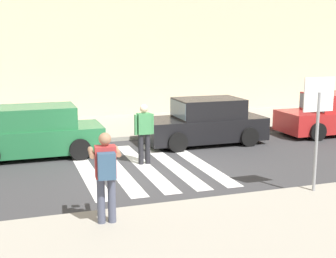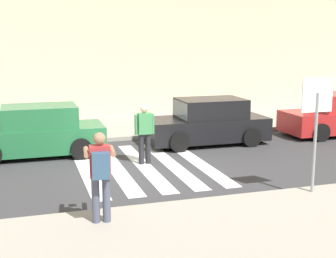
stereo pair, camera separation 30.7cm
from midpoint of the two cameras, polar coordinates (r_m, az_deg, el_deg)
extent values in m
plane|color=#38383A|center=(13.11, -2.10, -4.71)|extent=(120.00, 120.00, 0.00)
cube|color=#9E998C|center=(18.81, -6.91, 0.25)|extent=(60.00, 4.80, 0.14)
cube|color=beige|center=(22.83, -9.17, 10.80)|extent=(56.00, 4.00, 7.05)
cube|color=silver|center=(13.00, -9.18, -4.98)|extent=(0.44, 5.20, 0.01)
cube|color=silver|center=(13.12, -5.71, -4.73)|extent=(0.44, 5.20, 0.01)
cube|color=silver|center=(13.30, -2.33, -4.47)|extent=(0.44, 5.20, 0.01)
cube|color=silver|center=(13.52, 0.96, -4.21)|extent=(0.44, 5.20, 0.01)
cube|color=silver|center=(13.78, 4.13, -3.94)|extent=(0.44, 5.20, 0.01)
cylinder|color=gray|center=(10.91, 18.24, -1.65)|extent=(0.07, 0.07, 2.25)
cube|color=white|center=(10.75, 18.53, 3.97)|extent=(0.76, 0.03, 0.76)
cube|color=red|center=(10.76, 18.48, 3.98)|extent=(0.66, 0.02, 0.66)
cylinder|color=#474C60|center=(8.91, -7.82, -8.57)|extent=(0.15, 0.15, 0.88)
cylinder|color=#474C60|center=(8.93, -6.53, -8.50)|extent=(0.15, 0.15, 0.88)
cube|color=#B73333|center=(8.70, -7.29, -3.94)|extent=(0.40, 0.28, 0.60)
sphere|color=#A37556|center=(8.60, -7.36, -1.17)|extent=(0.23, 0.23, 0.23)
cylinder|color=#A37556|center=(8.87, -8.97, -2.80)|extent=(0.16, 0.59, 0.10)
cylinder|color=#A37556|center=(8.90, -5.88, -2.67)|extent=(0.16, 0.59, 0.10)
cube|color=black|center=(9.05, -7.51, -2.28)|extent=(0.15, 0.11, 0.10)
cube|color=#335170|center=(8.48, -7.16, -4.46)|extent=(0.34, 0.23, 0.48)
cylinder|color=#232328|center=(13.36, -2.62, -2.47)|extent=(0.15, 0.15, 0.88)
cylinder|color=#232328|center=(13.42, -1.80, -2.41)|extent=(0.15, 0.15, 0.88)
cube|color=#3D844C|center=(13.24, -2.23, 0.68)|extent=(0.39, 0.25, 0.60)
sphere|color=beige|center=(13.17, -2.25, 2.52)|extent=(0.23, 0.23, 0.23)
cylinder|color=#3D844C|center=(13.18, -3.23, 0.53)|extent=(0.10, 0.10, 0.58)
cylinder|color=#3D844C|center=(13.31, -1.24, 0.65)|extent=(0.10, 0.10, 0.58)
cube|color=#236B3D|center=(14.81, -15.26, -1.17)|extent=(4.10, 1.70, 0.76)
cube|color=#236B3D|center=(14.68, -14.81, 1.53)|extent=(2.20, 1.56, 0.64)
cube|color=slate|center=(14.68, -18.98, 1.30)|extent=(0.10, 1.50, 0.54)
cube|color=slate|center=(14.75, -11.05, 1.74)|extent=(0.10, 1.50, 0.51)
cylinder|color=black|center=(14.12, -9.92, -2.40)|extent=(0.64, 0.22, 0.64)
cylinder|color=black|center=(15.77, -10.73, -1.02)|extent=(0.64, 0.22, 0.64)
cube|color=black|center=(15.99, 5.24, 0.06)|extent=(4.10, 1.70, 0.76)
cube|color=black|center=(15.93, 5.79, 2.56)|extent=(2.20, 1.56, 0.64)
cube|color=slate|center=(15.54, 2.15, 2.40)|extent=(0.10, 1.50, 0.54)
cube|color=slate|center=(16.33, 8.92, 2.69)|extent=(0.10, 1.50, 0.51)
cylinder|color=black|center=(14.81, 1.94, -1.61)|extent=(0.64, 0.22, 0.64)
cylinder|color=black|center=(16.38, -0.02, -0.37)|extent=(0.64, 0.22, 0.64)
cylinder|color=black|center=(15.81, 10.67, -0.99)|extent=(0.64, 0.22, 0.64)
cylinder|color=black|center=(17.30, 8.05, 0.12)|extent=(0.64, 0.22, 0.64)
cube|color=slate|center=(17.96, 18.13, 3.02)|extent=(0.10, 1.50, 0.54)
cylinder|color=black|center=(17.22, 18.62, -0.40)|extent=(0.64, 0.22, 0.64)
cylinder|color=black|center=(18.60, 15.58, 0.59)|extent=(0.64, 0.22, 0.64)
camera|label=1|loc=(0.15, -89.31, 0.13)|focal=50.00mm
camera|label=2|loc=(0.15, 90.69, -0.13)|focal=50.00mm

